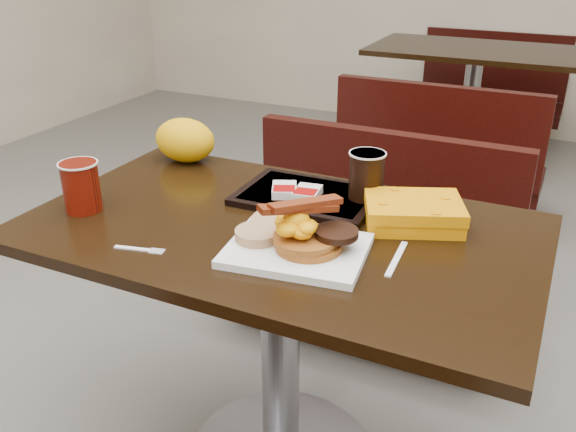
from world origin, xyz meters
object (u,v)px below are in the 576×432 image
at_px(pancake_stack, 309,242).
at_px(fork, 132,248).
at_px(hashbrown_sleeve_left, 284,190).
at_px(bench_far_n, 488,89).
at_px(bench_far_s, 443,147).
at_px(hashbrown_sleeve_right, 307,193).
at_px(clamshell, 413,213).
at_px(tray, 308,196).
at_px(table_far, 469,111).
at_px(coffee_cup_near, 81,187).
at_px(bench_near_n, 367,246).
at_px(table_near, 280,355).
at_px(coffee_cup_far, 366,175).
at_px(knife, 397,259).
at_px(platter, 297,250).
at_px(paper_bag, 185,140).

bearing_deg(pancake_stack, fork, -158.67).
bearing_deg(hashbrown_sleeve_left, bench_far_n, 65.04).
relative_size(bench_far_s, hashbrown_sleeve_right, 12.08).
bearing_deg(bench_far_s, clamshell, -80.93).
bearing_deg(hashbrown_sleeve_left, bench_far_s, 64.23).
height_order(tray, hashbrown_sleeve_right, hashbrown_sleeve_right).
relative_size(table_far, coffee_cup_near, 9.61).
distance_m(bench_far_n, pancake_stack, 3.43).
bearing_deg(table_far, bench_near_n, -90.00).
bearing_deg(hashbrown_sleeve_left, fork, -139.41).
xyz_separation_m(bench_far_n, pancake_stack, (0.12, -3.40, 0.42)).
bearing_deg(hashbrown_sleeve_right, table_near, -100.27).
height_order(pancake_stack, coffee_cup_far, coffee_cup_far).
bearing_deg(knife, table_near, -100.85).
distance_m(pancake_stack, fork, 0.39).
height_order(pancake_stack, hashbrown_sleeve_right, pancake_stack).
xyz_separation_m(bench_near_n, bench_far_s, (0.00, 1.20, 0.00)).
xyz_separation_m(pancake_stack, tray, (-0.12, 0.28, -0.02)).
height_order(hashbrown_sleeve_right, clamshell, clamshell).
bearing_deg(pancake_stack, table_far, 92.54).
xyz_separation_m(table_far, knife, (0.30, -2.64, 0.38)).
xyz_separation_m(bench_near_n, table_far, (0.00, 1.90, 0.02)).
bearing_deg(hashbrown_sleeve_right, coffee_cup_far, 16.61).
bearing_deg(platter, clamshell, 45.79).
height_order(bench_far_n, knife, knife).
bearing_deg(bench_near_n, paper_bag, -137.09).
distance_m(knife, clamshell, 0.19).
bearing_deg(clamshell, hashbrown_sleeve_right, 156.69).
height_order(pancake_stack, clamshell, clamshell).
relative_size(bench_far_s, fork, 8.76).
height_order(table_far, coffee_cup_far, coffee_cup_far).
distance_m(bench_near_n, clamshell, 0.75).
bearing_deg(coffee_cup_near, table_far, 80.06).
bearing_deg(tray, fork, -120.89).
distance_m(bench_far_s, tray, 1.77).
height_order(bench_far_n, hashbrown_sleeve_right, hashbrown_sleeve_right).
height_order(coffee_cup_near, fork, coffee_cup_near).
distance_m(table_near, clamshell, 0.51).
height_order(table_far, bench_far_n, table_far).
bearing_deg(fork, tray, 47.47).
bearing_deg(pancake_stack, knife, 19.79).
distance_m(platter, pancake_stack, 0.04).
xyz_separation_m(table_near, tray, (-0.00, 0.17, 0.38)).
xyz_separation_m(table_far, hashbrown_sleeve_right, (0.01, -2.45, 0.40)).
xyz_separation_m(coffee_cup_near, hashbrown_sleeve_right, (0.48, 0.28, -0.03)).
height_order(bench_far_s, clamshell, clamshell).
distance_m(platter, tray, 0.30).
height_order(platter, hashbrown_sleeve_right, hashbrown_sleeve_right).
bearing_deg(coffee_cup_near, pancake_stack, 2.39).
xyz_separation_m(coffee_cup_near, coffee_cup_far, (0.62, 0.34, 0.01)).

